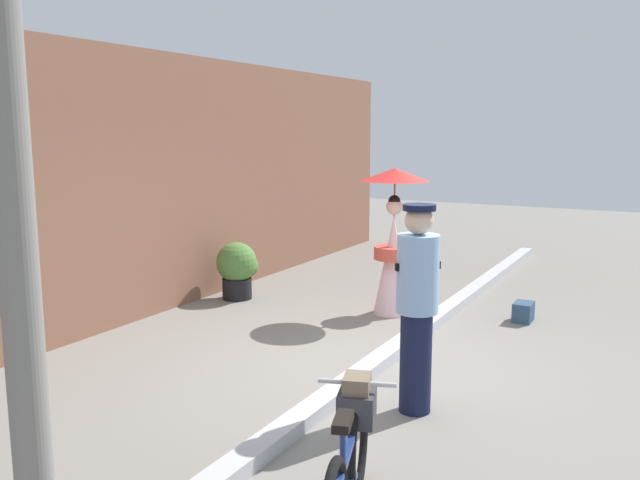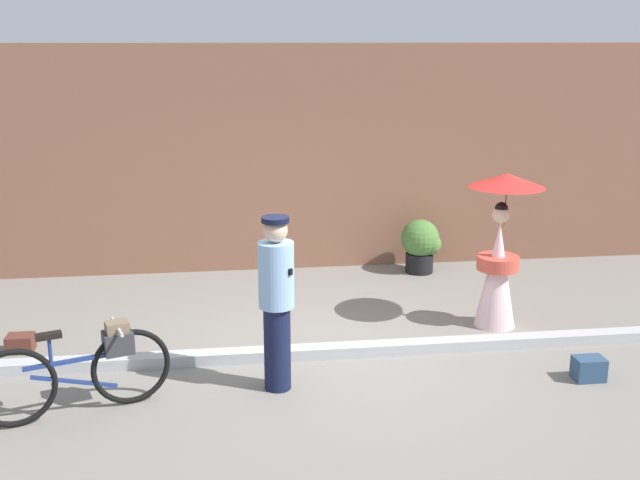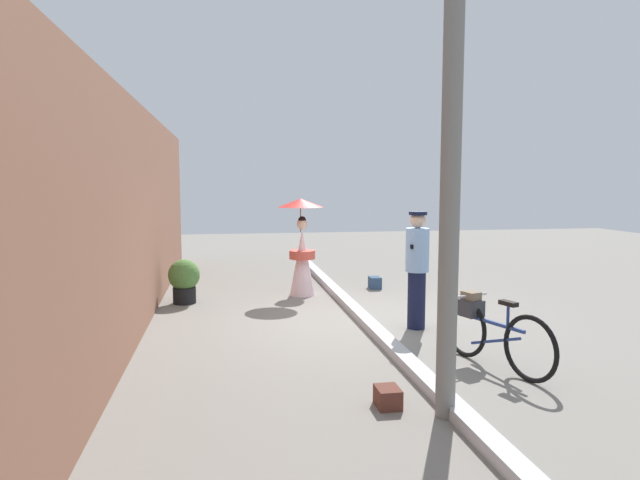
# 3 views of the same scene
# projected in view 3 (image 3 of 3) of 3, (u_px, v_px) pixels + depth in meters

# --- Properties ---
(ground_plane) EXTENTS (30.00, 30.00, 0.00)m
(ground_plane) POSITION_uv_depth(u_px,v_px,m) (361.00, 320.00, 8.77)
(ground_plane) COLOR gray
(building_wall) EXTENTS (14.00, 0.40, 3.25)m
(building_wall) POSITION_uv_depth(u_px,v_px,m) (129.00, 218.00, 8.03)
(building_wall) COLOR brown
(building_wall) RESTS_ON ground_plane
(sidewalk_curb) EXTENTS (14.00, 0.20, 0.12)m
(sidewalk_curb) POSITION_uv_depth(u_px,v_px,m) (361.00, 316.00, 8.77)
(sidewalk_curb) COLOR #B2B2B7
(sidewalk_curb) RESTS_ON ground_plane
(bicycle_near_officer) EXTENTS (1.68, 0.66, 0.83)m
(bicycle_near_officer) POSITION_uv_depth(u_px,v_px,m) (490.00, 329.00, 6.53)
(bicycle_near_officer) COLOR black
(bicycle_near_officer) RESTS_ON ground_plane
(person_officer) EXTENTS (0.34, 0.34, 1.72)m
(person_officer) POSITION_uv_depth(u_px,v_px,m) (417.00, 266.00, 8.17)
(person_officer) COLOR #141938
(person_officer) RESTS_ON ground_plane
(person_with_parasol) EXTENTS (0.87, 0.87, 1.83)m
(person_with_parasol) POSITION_uv_depth(u_px,v_px,m) (302.00, 245.00, 10.59)
(person_with_parasol) COLOR silver
(person_with_parasol) RESTS_ON ground_plane
(potted_plant_by_door) EXTENTS (0.57, 0.55, 0.78)m
(potted_plant_by_door) POSITION_uv_depth(u_px,v_px,m) (185.00, 279.00, 9.95)
(potted_plant_by_door) COLOR black
(potted_plant_by_door) RESTS_ON ground_plane
(backpack_on_pavement) EXTENTS (0.28, 0.22, 0.19)m
(backpack_on_pavement) POSITION_uv_depth(u_px,v_px,m) (388.00, 397.00, 5.38)
(backpack_on_pavement) COLOR #592D23
(backpack_on_pavement) RESTS_ON ground_plane
(backpack_spare) EXTENTS (0.30, 0.21, 0.23)m
(backpack_spare) POSITION_uv_depth(u_px,v_px,m) (375.00, 282.00, 11.33)
(backpack_spare) COLOR navy
(backpack_spare) RESTS_ON ground_plane
(utility_pole) EXTENTS (0.18, 0.18, 4.80)m
(utility_pole) POSITION_uv_depth(u_px,v_px,m) (451.00, 153.00, 4.92)
(utility_pole) COLOR slate
(utility_pole) RESTS_ON ground_plane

